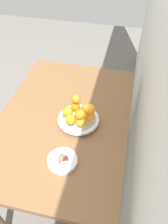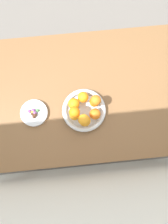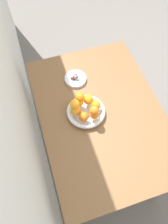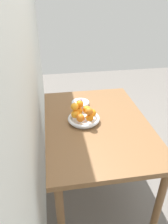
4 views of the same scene
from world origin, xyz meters
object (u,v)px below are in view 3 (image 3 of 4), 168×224
object	(u,v)px
candy_dish	(75,79)
candy_ball_1	(76,75)
orange_0	(88,100)
candy_ball_3	(78,79)
orange_1	(79,102)
orange_3	(84,117)
orange_4	(94,115)
candy_ball_4	(77,77)
candy_ball_7	(72,78)
orange_2	(76,110)
candy_ball_0	(75,77)
orange_5	(96,105)
dining_table	(100,119)
candy_ball_6	(74,79)
orange_7	(75,104)
fruit_bowl	(86,112)
orange_6	(80,97)
candy_ball_5	(74,77)
candy_ball_2	(75,78)
orange_8	(94,111)

from	to	relation	value
candy_dish	candy_ball_1	xyz separation A→B (m)	(0.02, -0.01, 0.02)
orange_0	candy_ball_3	world-z (taller)	orange_0
orange_1	orange_3	size ratio (longest dim) A/B	0.93
orange_4	candy_ball_3	distance (m)	0.31
candy_ball_1	candy_ball_4	bearing A→B (deg)	-172.11
orange_4	orange_0	bearing A→B (deg)	0.66
orange_4	candy_ball_7	distance (m)	0.33
orange_2	candy_ball_0	xyz separation A→B (m)	(0.27, -0.08, -0.04)
candy_ball_3	orange_0	bearing A→B (deg)	-177.59
orange_5	dining_table	bearing A→B (deg)	-123.91
orange_1	candy_ball_6	world-z (taller)	orange_1
orange_4	orange_7	size ratio (longest dim) A/B	0.96
fruit_bowl	candy_ball_0	size ratio (longest dim) A/B	11.50
orange_6	candy_ball_5	distance (m)	0.24
candy_ball_1	orange_0	bearing A→B (deg)	-177.90
orange_0	orange_2	world-z (taller)	same
orange_0	orange_1	bearing A→B (deg)	88.55
candy_ball_6	fruit_bowl	bearing A→B (deg)	-179.58
candy_ball_2	candy_ball_4	size ratio (longest dim) A/B	1.09
orange_4	orange_8	size ratio (longest dim) A/B	0.99
candy_ball_1	candy_dish	bearing A→B (deg)	159.13
orange_5	candy_dish	bearing A→B (deg)	10.00
orange_7	candy_ball_1	world-z (taller)	orange_7
orange_4	candy_ball_3	xyz separation A→B (m)	(0.31, 0.01, -0.04)
candy_ball_2	candy_ball_5	distance (m)	0.01
orange_5	candy_ball_0	xyz separation A→B (m)	(0.28, 0.05, -0.04)
candy_ball_3	orange_8	bearing A→B (deg)	-179.07
orange_8	candy_ball_6	xyz separation A→B (m)	(0.32, 0.03, -0.09)
orange_1	candy_ball_4	xyz separation A→B (m)	(0.22, -0.05, -0.04)
dining_table	orange_7	size ratio (longest dim) A/B	19.62
orange_0	candy_ball_7	world-z (taller)	orange_0
orange_6	candy_ball_6	size ratio (longest dim) A/B	2.59
candy_dish	orange_3	size ratio (longest dim) A/B	2.50
orange_7	fruit_bowl	bearing A→B (deg)	-96.85
candy_ball_0	candy_ball_5	world-z (taller)	same
fruit_bowl	orange_4	world-z (taller)	orange_4
orange_1	candy_ball_3	distance (m)	0.21
orange_3	candy_ball_6	world-z (taller)	orange_3
candy_ball_2	candy_ball_6	world-z (taller)	same
orange_0	candy_ball_0	bearing A→B (deg)	4.15
orange_0	orange_8	size ratio (longest dim) A/B	1.13
candy_ball_3	dining_table	bearing A→B (deg)	-165.35
orange_6	candy_ball_0	distance (m)	0.25
orange_8	candy_ball_3	xyz separation A→B (m)	(0.31, 0.01, -0.09)
candy_ball_6	candy_ball_7	distance (m)	0.01
orange_0	orange_3	distance (m)	0.12
orange_8	candy_ball_6	size ratio (longest dim) A/B	2.53
candy_ball_4	candy_ball_6	size ratio (longest dim) A/B	0.91
dining_table	fruit_bowl	distance (m)	0.15
orange_7	orange_2	bearing A→B (deg)	-159.26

